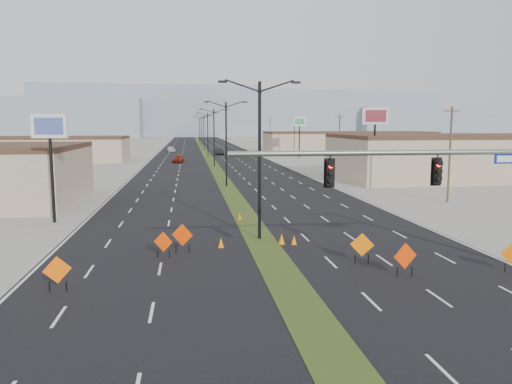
{
  "coord_description": "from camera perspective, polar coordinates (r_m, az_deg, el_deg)",
  "views": [
    {
      "loc": [
        -4.45,
        -19.17,
        7.34
      ],
      "look_at": [
        -0.35,
        11.11,
        3.2
      ],
      "focal_mm": 35.0,
      "sensor_mm": 36.0,
      "label": 1
    }
  ],
  "objects": [
    {
      "name": "mesa_backdrop",
      "position": [
        340.24,
        -12.17,
        9.01
      ],
      "size": [
        140.0,
        50.0,
        32.0
      ],
      "primitive_type": "cube",
      "color": "gray",
      "rests_on": "ground"
    },
    {
      "name": "ground",
      "position": [
        21.0,
        5.14,
        -12.78
      ],
      "size": [
        600.0,
        600.0,
        0.0
      ],
      "primitive_type": "plane",
      "color": "gray",
      "rests_on": "ground"
    },
    {
      "name": "streetlight_6",
      "position": [
        199.23,
        -6.48,
        7.12
      ],
      "size": [
        5.15,
        0.24,
        10.02
      ],
      "color": "black",
      "rests_on": "ground"
    },
    {
      "name": "building_se_near",
      "position": [
        74.95,
        23.22,
        3.58
      ],
      "size": [
        36.0,
        18.0,
        5.5
      ],
      "primitive_type": "cube",
      "color": "tan",
      "rests_on": "ground"
    },
    {
      "name": "median_strip",
      "position": [
        119.48,
        -5.58,
        4.16
      ],
      "size": [
        2.0,
        400.0,
        0.04
      ],
      "primitive_type": "cube",
      "color": "#344518",
      "rests_on": "ground"
    },
    {
      "name": "building_se_far",
      "position": [
        136.05,
        10.52,
        5.55
      ],
      "size": [
        44.0,
        16.0,
        5.0
      ],
      "primitive_type": "cube",
      "color": "tan",
      "rests_on": "ground"
    },
    {
      "name": "car_left",
      "position": [
        98.41,
        -8.89,
        3.81
      ],
      "size": [
        2.32,
        4.77,
        1.57
      ],
      "primitive_type": "imported",
      "rotation": [
        0.0,
        0.0,
        -0.1
      ],
      "color": "maroon",
      "rests_on": "ground"
    },
    {
      "name": "cone_1",
      "position": [
        30.89,
        4.36,
        -5.5
      ],
      "size": [
        0.46,
        0.46,
        0.58
      ],
      "primitive_type": "cone",
      "rotation": [
        0.0,
        0.0,
        -0.41
      ],
      "color": "orange",
      "rests_on": "ground"
    },
    {
      "name": "mesa_east",
      "position": [
        360.01,
        23.31,
        7.36
      ],
      "size": [
        160.0,
        50.0,
        18.0
      ],
      "primitive_type": "cube",
      "color": "gray",
      "rests_on": "ground"
    },
    {
      "name": "construction_sign_4",
      "position": [
        27.07,
        12.03,
        -6.04
      ],
      "size": [
        1.18,
        0.49,
        1.67
      ],
      "rotation": [
        0.0,
        0.0,
        -0.37
      ],
      "color": "orange",
      "rests_on": "ground"
    },
    {
      "name": "pole_sign_east_far",
      "position": [
        111.94,
        4.99,
        7.67
      ],
      "size": [
        2.95,
        0.83,
        8.99
      ],
      "rotation": [
        0.0,
        0.0,
        0.16
      ],
      "color": "black",
      "rests_on": "ground"
    },
    {
      "name": "streetlight_2",
      "position": [
        87.3,
        -4.82,
        6.43
      ],
      "size": [
        5.15,
        0.24,
        10.02
      ],
      "color": "black",
      "rests_on": "ground"
    },
    {
      "name": "cone_2",
      "position": [
        30.91,
        2.94,
        -5.38
      ],
      "size": [
        0.44,
        0.44,
        0.69
      ],
      "primitive_type": "cone",
      "rotation": [
        0.0,
        0.0,
        -0.07
      ],
      "color": "orange",
      "rests_on": "ground"
    },
    {
      "name": "streetlight_5",
      "position": [
        171.24,
        -6.27,
        7.03
      ],
      "size": [
        5.15,
        0.24,
        10.02
      ],
      "color": "black",
      "rests_on": "ground"
    },
    {
      "name": "pole_sign_west",
      "position": [
        40.06,
        -22.5,
        5.98
      ],
      "size": [
        2.67,
        0.73,
        8.11
      ],
      "rotation": [
        0.0,
        0.0,
        -0.14
      ],
      "color": "black",
      "rests_on": "ground"
    },
    {
      "name": "signal_mast",
      "position": [
        24.97,
        23.72,
        1.2
      ],
      "size": [
        16.3,
        0.6,
        8.0
      ],
      "color": "slate",
      "rests_on": "ground"
    },
    {
      "name": "mesa_center",
      "position": [
        322.32,
        0.22,
        8.91
      ],
      "size": [
        220.0,
        50.0,
        28.0
      ],
      "primitive_type": "cube",
      "color": "gray",
      "rests_on": "ground"
    },
    {
      "name": "pole_sign_east_near",
      "position": [
        63.02,
        13.46,
        7.8
      ],
      "size": [
        2.94,
        1.57,
        9.4
      ],
      "rotation": [
        0.0,
        0.0,
        -0.42
      ],
      "color": "black",
      "rests_on": "ground"
    },
    {
      "name": "car_mid",
      "position": [
        122.34,
        -4.25,
        4.63
      ],
      "size": [
        2.17,
        4.93,
        1.57
      ],
      "primitive_type": "imported",
      "rotation": [
        0.0,
        0.0,
        0.11
      ],
      "color": "black",
      "rests_on": "ground"
    },
    {
      "name": "cone_3",
      "position": [
        38.5,
        -1.88,
        -2.84
      ],
      "size": [
        0.36,
        0.36,
        0.58
      ],
      "primitive_type": "cone",
      "rotation": [
        0.0,
        0.0,
        0.04
      ],
      "color": "#DB6604",
      "rests_on": "ground"
    },
    {
      "name": "streetlight_3",
      "position": [
        115.27,
        -5.54,
        6.73
      ],
      "size": [
        5.15,
        0.24,
        10.02
      ],
      "color": "black",
      "rests_on": "ground"
    },
    {
      "name": "construction_sign_5",
      "position": [
        28.19,
        27.2,
        -6.44
      ],
      "size": [
        1.05,
        0.43,
        1.48
      ],
      "rotation": [
        0.0,
        0.0,
        -0.36
      ],
      "color": "#DE5A04",
      "rests_on": "ground"
    },
    {
      "name": "car_far",
      "position": [
        136.22,
        -9.7,
        4.82
      ],
      "size": [
        2.58,
        5.01,
        1.39
      ],
      "primitive_type": "imported",
      "rotation": [
        0.0,
        0.0,
        0.14
      ],
      "color": "silver",
      "rests_on": "ground"
    },
    {
      "name": "road_surface",
      "position": [
        119.48,
        -5.58,
        4.16
      ],
      "size": [
        25.0,
        400.0,
        0.02
      ],
      "primitive_type": "cube",
      "color": "black",
      "rests_on": "ground"
    },
    {
      "name": "streetlight_1",
      "position": [
        59.37,
        -3.43,
        5.85
      ],
      "size": [
        5.15,
        0.24,
        10.02
      ],
      "color": "black",
      "rests_on": "ground"
    },
    {
      "name": "construction_sign_3",
      "position": [
        25.23,
        16.68,
        -7.15
      ],
      "size": [
        1.26,
        0.31,
        1.71
      ],
      "rotation": [
        0.0,
        0.0,
        0.21
      ],
      "color": "red",
      "rests_on": "ground"
    },
    {
      "name": "utility_pole_0",
      "position": [
        50.55,
        21.28,
        4.17
      ],
      "size": [
        1.6,
        0.2,
        9.0
      ],
      "color": "#4C3823",
      "rests_on": "ground"
    },
    {
      "name": "building_sw_far",
      "position": [
        107.87,
        -22.57,
        4.43
      ],
      "size": [
        30.0,
        14.0,
        4.5
      ],
      "primitive_type": "cube",
      "color": "tan",
      "rests_on": "ground"
    },
    {
      "name": "utility_pole_3",
      "position": [
        151.18,
        1.61,
        6.71
      ],
      "size": [
        1.6,
        0.2,
        9.0
      ],
      "color": "#4C3823",
      "rests_on": "ground"
    },
    {
      "name": "streetlight_0",
      "position": [
        31.54,
        0.41,
        4.22
      ],
      "size": [
        5.15,
        0.24,
        10.02
      ],
      "color": "black",
      "rests_on": "ground"
    },
    {
      "name": "cone_0",
      "position": [
        30.11,
        -4.03,
        -5.8
      ],
      "size": [
        0.45,
        0.45,
        0.62
      ],
      "primitive_type": "cone",
      "rotation": [
        0.0,
        0.0,
        -0.23
      ],
      "color": "orange",
      "rests_on": "ground"
    },
    {
      "name": "utility_pole_1",
      "position": [
        82.9,
        9.49,
        5.77
      ],
      "size": [
        1.6,
        0.2,
        9.0
      ],
      "color": "#4C3823",
      "rests_on": "ground"
    },
    {
      "name": "construction_sign_1",
      "position": [
        28.95,
        -8.42,
        -5.0
      ],
      "size": [
        1.2,
        0.54,
        1.71
      ],
      "rotation": [
        0.0,
        0.0,
        -0.4
      ],
      "color": "#E43D04",
      "rests_on": "ground"
    },
    {
      "name": "utility_pole_2",
      "position": [
        116.79,
        4.4,
        6.39
      ],
      "size": [
        1.6,
        0.2,
        9.0
      ],
      "color": "#4C3823",
      "rests_on": "ground"
    },
    {
      "name": "construction_sign_0",
      "position": [
        23.79,
        -21.77,
        -8.4
      ],
      "size": [
        1.14,
        0.54,
        1.64
      ],
      "rotation": [
        0.0,
        0.0,
        0.42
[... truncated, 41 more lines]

